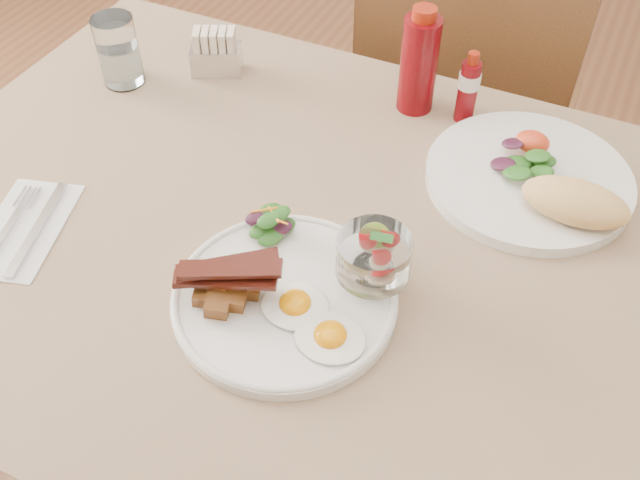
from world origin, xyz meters
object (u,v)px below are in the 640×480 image
Objects in this scene: second_plate at (539,182)px; water_glass at (119,55)px; table at (339,287)px; chair_far at (463,113)px; hot_sauce_bottle at (468,88)px; ketchup_bottle at (419,63)px; main_plate at (285,299)px; fruit_cup at (374,257)px; sugar_caddy at (216,54)px.

water_glass is (-0.70, -0.02, 0.03)m from second_plate.
table is 11.33× the size of water_glass.
hot_sauce_bottle is (0.07, -0.33, 0.29)m from chair_far.
second_plate is 1.71× the size of ketchup_bottle.
chair_far is 0.45m from ketchup_bottle.
main_plate is at bearing -100.80° from hot_sauce_bottle.
table is 14.35× the size of fruit_cup.
fruit_cup is 0.79× the size of water_glass.
fruit_cup is at bearing -40.13° from table.
sugar_caddy is at bearing 141.37° from table.
sugar_caddy is at bearing 172.81° from second_plate.
ketchup_bottle is (-0.09, 0.39, 0.01)m from fruit_cup.
table is at bearing 139.87° from fruit_cup.
second_plate is 0.58m from sugar_caddy.
main_plate is 2.85× the size of sugar_caddy.
fruit_cup is at bearing -89.55° from hot_sauce_bottle.
chair_far is 9.48× the size of sugar_caddy.
hot_sauce_bottle is (-0.00, 0.40, -0.01)m from fruit_cup.
ketchup_bottle is at bearing 152.35° from second_plate.
table is at bearing -87.11° from ketchup_bottle.
second_plate is at bearing -64.48° from chair_far.
water_glass is (-0.13, -0.09, 0.02)m from sugar_caddy.
table is at bearing 79.66° from main_plate.
water_glass is at bearing -165.49° from hot_sauce_bottle.
sugar_caddy is 0.84× the size of water_glass.
hot_sauce_bottle is 0.57m from water_glass.
ketchup_bottle is 0.35m from sugar_caddy.
main_plate is at bearing -90.61° from ketchup_bottle.
sugar_caddy is (-0.34, -0.05, -0.05)m from ketchup_bottle.
hot_sauce_bottle is at bearing 79.03° from table.
water_glass is at bearing -136.20° from chair_far.
ketchup_bottle is at bearing 92.89° from table.
ketchup_bottle reaches higher than hot_sauce_bottle.
fruit_cup is (0.07, -0.72, 0.29)m from chair_far.
chair_far is at bearing 43.80° from water_glass.
table is 0.37m from hot_sauce_bottle.
ketchup_bottle is 1.78× the size of sugar_caddy.
ketchup_bottle is (-0.02, 0.34, 0.17)m from table.
ketchup_bottle reaches higher than second_plate.
table is 0.16m from main_plate.
fruit_cup is 0.31m from second_plate.
second_plate is 3.05× the size of sugar_caddy.
second_plate is at bearing -31.65° from sugar_caddy.
fruit_cup is (0.07, -0.06, 0.16)m from table.
ketchup_bottle is at bearing 89.39° from main_plate.
ketchup_bottle reaches higher than table.
main_plate is 2.32× the size of hot_sauce_bottle.
chair_far is 0.82m from main_plate.
sugar_caddy is (-0.34, 0.41, 0.03)m from main_plate.
hot_sauce_bottle is 1.23× the size of sugar_caddy.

